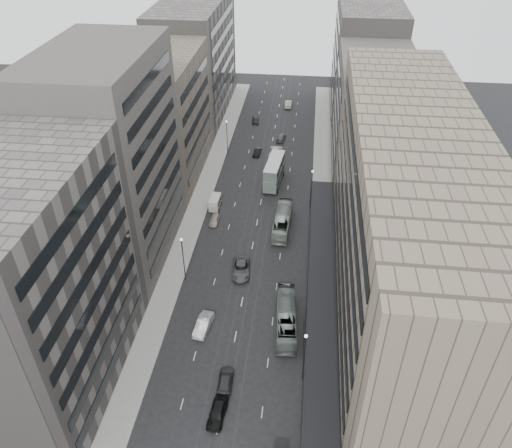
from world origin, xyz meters
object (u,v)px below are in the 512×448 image
at_px(bus_near, 286,318).
at_px(sedan_1, 203,325).
at_px(double_decker, 274,171).
at_px(panel_van, 215,202).
at_px(sedan_2, 241,269).
at_px(sedan_0, 217,412).
at_px(bus_far, 283,221).

height_order(bus_near, sedan_1, bus_near).
height_order(double_decker, panel_van, double_decker).
distance_m(panel_van, sedan_2, 19.63).
relative_size(double_decker, sedan_2, 1.68).
xyz_separation_m(panel_van, sedan_0, (8.26, -44.43, -0.58)).
relative_size(bus_near, sedan_1, 2.37).
xyz_separation_m(bus_far, panel_van, (-13.40, 5.10, -0.26)).
distance_m(bus_near, sedan_2, 13.46).
height_order(panel_van, sedan_2, panel_van).
height_order(bus_far, double_decker, double_decker).
bearing_deg(sedan_1, double_decker, 88.64).
relative_size(double_decker, sedan_0, 2.16).
bearing_deg(sedan_1, sedan_0, -64.08).
bearing_deg(panel_van, bus_far, -19.60).
bearing_deg(bus_far, sedan_2, 68.29).
xyz_separation_m(panel_van, sedan_2, (7.53, -18.12, -0.54)).
bearing_deg(panel_van, sedan_2, -66.18).
height_order(bus_far, sedan_0, bus_far).
distance_m(bus_far, panel_van, 14.34).
bearing_deg(sedan_1, panel_van, 104.97).
distance_m(bus_near, panel_van, 32.82).
height_order(bus_near, bus_far, bus_near).
distance_m(sedan_0, sedan_1, 14.37).
xyz_separation_m(sedan_0, sedan_2, (-0.73, 26.31, 0.04)).
distance_m(bus_far, sedan_0, 39.66).
bearing_deg(sedan_0, bus_far, 87.03).
height_order(sedan_0, sedan_1, sedan_1).
height_order(double_decker, sedan_0, double_decker).
height_order(panel_van, sedan_1, panel_van).
bearing_deg(bus_far, bus_near, 97.67).
height_order(panel_van, sedan_0, panel_van).
distance_m(double_decker, sedan_1, 41.79).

